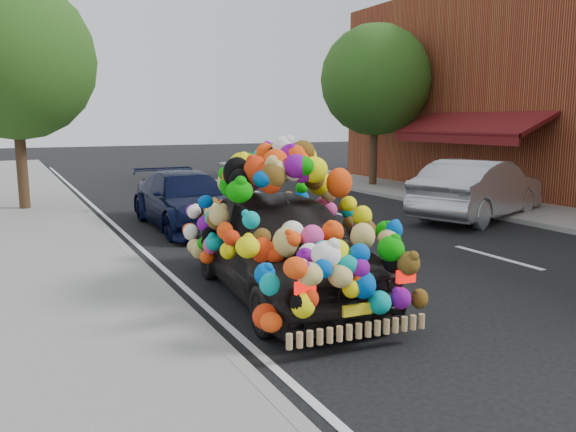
# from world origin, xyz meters

# --- Properties ---
(ground) EXTENTS (100.00, 100.00, 0.00)m
(ground) POSITION_xyz_m (0.00, 0.00, 0.00)
(ground) COLOR black
(ground) RESTS_ON ground
(sidewalk) EXTENTS (4.00, 60.00, 0.12)m
(sidewalk) POSITION_xyz_m (-4.30, 0.00, 0.06)
(sidewalk) COLOR gray
(sidewalk) RESTS_ON ground
(kerb) EXTENTS (0.15, 60.00, 0.13)m
(kerb) POSITION_xyz_m (-2.35, 0.00, 0.07)
(kerb) COLOR gray
(kerb) RESTS_ON ground
(footpath_far) EXTENTS (3.00, 40.00, 0.12)m
(footpath_far) POSITION_xyz_m (8.20, 3.00, 0.06)
(footpath_far) COLOR gray
(footpath_far) RESTS_ON ground
(lane_markings) EXTENTS (6.00, 50.00, 0.01)m
(lane_markings) POSITION_xyz_m (3.60, 0.00, 0.01)
(lane_markings) COLOR silver
(lane_markings) RESTS_ON ground
(tree_near_sidewalk) EXTENTS (4.20, 4.20, 6.13)m
(tree_near_sidewalk) POSITION_xyz_m (-3.80, 9.50, 4.02)
(tree_near_sidewalk) COLOR #332114
(tree_near_sidewalk) RESTS_ON ground
(tree_far_b) EXTENTS (4.00, 4.00, 5.90)m
(tree_far_b) POSITION_xyz_m (8.00, 10.00, 3.89)
(tree_far_b) COLOR #332114
(tree_far_b) RESTS_ON ground
(plush_art_car) EXTENTS (2.53, 4.74, 2.14)m
(plush_art_car) POSITION_xyz_m (-0.84, -0.18, 1.09)
(plush_art_car) COLOR black
(plush_art_car) RESTS_ON ground
(navy_sedan) EXTENTS (1.81, 4.43, 1.28)m
(navy_sedan) POSITION_xyz_m (-0.52, 5.40, 0.64)
(navy_sedan) COLOR black
(navy_sedan) RESTS_ON ground
(silver_hatchback) EXTENTS (4.83, 3.06, 1.50)m
(silver_hatchback) POSITION_xyz_m (6.37, 3.19, 0.75)
(silver_hatchback) COLOR #A0A1A6
(silver_hatchback) RESTS_ON ground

